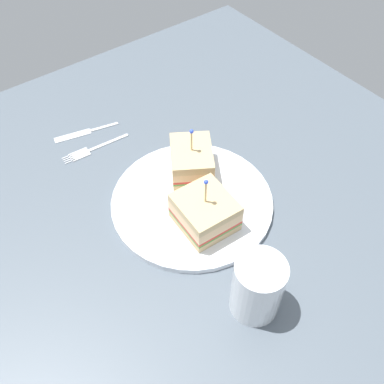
{
  "coord_description": "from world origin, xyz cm",
  "views": [
    {
      "loc": [
        -36.92,
        27.82,
        57.57
      ],
      "look_at": [
        0.0,
        0.0,
        3.04
      ],
      "focal_mm": 41.16,
      "sensor_mm": 36.0,
      "label": 1
    }
  ],
  "objects_px": {
    "plate": "(192,202)",
    "sandwich_half_back": "(205,212)",
    "sandwich_half_front": "(192,161)",
    "fork": "(89,150)",
    "drink_glass": "(257,289)",
    "knife": "(83,133)"
  },
  "relations": [
    {
      "from": "drink_glass",
      "to": "fork",
      "type": "bearing_deg",
      "value": 5.24
    },
    {
      "from": "plate",
      "to": "sandwich_half_front",
      "type": "height_order",
      "value": "sandwich_half_front"
    },
    {
      "from": "plate",
      "to": "fork",
      "type": "height_order",
      "value": "plate"
    },
    {
      "from": "fork",
      "to": "knife",
      "type": "xyz_separation_m",
      "value": [
        0.05,
        -0.02,
        0.0
      ]
    },
    {
      "from": "plate",
      "to": "sandwich_half_back",
      "type": "bearing_deg",
      "value": 166.39
    },
    {
      "from": "plate",
      "to": "knife",
      "type": "distance_m",
      "value": 0.27
    },
    {
      "from": "sandwich_half_front",
      "to": "fork",
      "type": "distance_m",
      "value": 0.2
    },
    {
      "from": "sandwich_half_back",
      "to": "fork",
      "type": "bearing_deg",
      "value": 14.04
    },
    {
      "from": "sandwich_half_front",
      "to": "sandwich_half_back",
      "type": "bearing_deg",
      "value": 153.72
    },
    {
      "from": "sandwich_half_front",
      "to": "drink_glass",
      "type": "height_order",
      "value": "sandwich_half_front"
    },
    {
      "from": "sandwich_half_back",
      "to": "sandwich_half_front",
      "type": "bearing_deg",
      "value": -26.28
    },
    {
      "from": "plate",
      "to": "drink_glass",
      "type": "xyz_separation_m",
      "value": [
        -0.2,
        0.04,
        0.04
      ]
    },
    {
      "from": "sandwich_half_front",
      "to": "knife",
      "type": "bearing_deg",
      "value": 25.06
    },
    {
      "from": "fork",
      "to": "plate",
      "type": "bearing_deg",
      "value": -160.11
    },
    {
      "from": "plate",
      "to": "drink_glass",
      "type": "bearing_deg",
      "value": 168.47
    },
    {
      "from": "plate",
      "to": "sandwich_half_back",
      "type": "xyz_separation_m",
      "value": [
        -0.05,
        0.01,
        0.03
      ]
    },
    {
      "from": "sandwich_half_back",
      "to": "knife",
      "type": "bearing_deg",
      "value": 9.21
    },
    {
      "from": "sandwich_half_front",
      "to": "knife",
      "type": "xyz_separation_m",
      "value": [
        0.22,
        0.1,
        -0.04
      ]
    },
    {
      "from": "fork",
      "to": "knife",
      "type": "bearing_deg",
      "value": -16.61
    },
    {
      "from": "plate",
      "to": "fork",
      "type": "relative_size",
      "value": 2.02
    },
    {
      "from": "plate",
      "to": "sandwich_half_front",
      "type": "distance_m",
      "value": 0.07
    },
    {
      "from": "plate",
      "to": "knife",
      "type": "relative_size",
      "value": 2.15
    }
  ]
}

